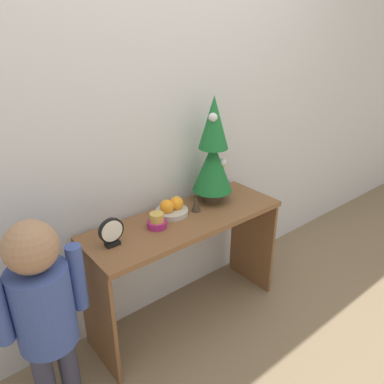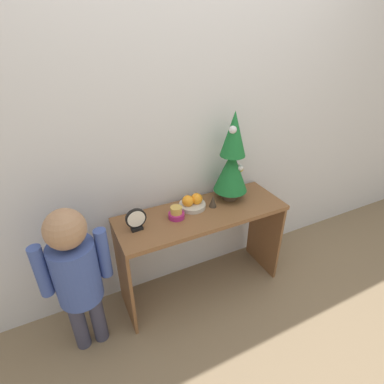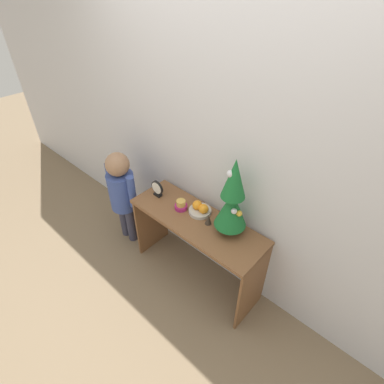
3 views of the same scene
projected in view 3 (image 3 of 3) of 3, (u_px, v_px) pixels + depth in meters
ground_plane at (181, 288)px, 2.64m from camera, size 12.00×12.00×0.00m
back_wall at (220, 144)px, 2.13m from camera, size 7.00×0.05×2.50m
console_table at (196, 233)px, 2.43m from camera, size 1.15×0.40×0.68m
mini_tree at (232, 199)px, 2.05m from camera, size 0.24×0.24×0.63m
fruit_bowl at (200, 209)px, 2.38m from camera, size 0.18×0.18×0.10m
singing_bowl at (181, 205)px, 2.42m from camera, size 0.10×0.10×0.08m
desk_clock at (157, 189)px, 2.53m from camera, size 0.13×0.04×0.15m
figurine at (208, 219)px, 2.27m from camera, size 0.05×0.05×0.09m
child_figure at (122, 190)px, 2.76m from camera, size 0.39×0.25×0.99m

